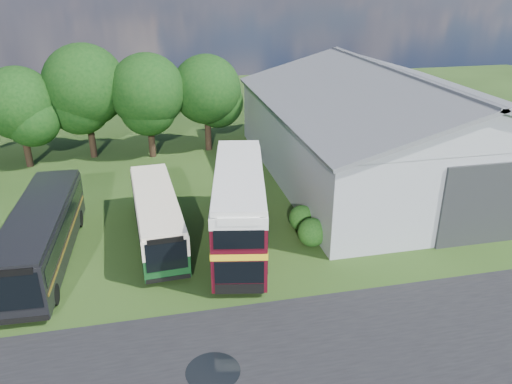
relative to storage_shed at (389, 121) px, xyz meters
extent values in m
plane|color=#1E3711|center=(-15.00, -15.98, -4.17)|extent=(120.00, 120.00, 0.00)
cube|color=black|center=(-12.00, -18.98, -4.17)|extent=(60.00, 8.00, 0.02)
cylinder|color=black|center=(-16.50, -18.98, -4.17)|extent=(2.20, 2.20, 0.01)
cube|color=gray|center=(0.00, 0.02, -1.42)|extent=(18.00, 24.00, 5.50)
cube|color=#2D3033|center=(0.00, -12.06, -1.67)|extent=(5.20, 0.18, 5.00)
cylinder|color=black|center=(-28.00, 7.52, -2.64)|extent=(0.56, 0.56, 3.06)
sphere|color=black|center=(-28.00, 7.52, 1.10)|extent=(5.78, 5.78, 5.78)
cylinder|color=black|center=(-23.00, 8.82, -2.37)|extent=(0.56, 0.56, 3.60)
sphere|color=black|center=(-23.00, 8.82, 2.03)|extent=(6.80, 6.80, 6.80)
cylinder|color=black|center=(-18.00, 7.82, -2.51)|extent=(0.56, 0.56, 3.31)
sphere|color=black|center=(-18.00, 7.82, 1.54)|extent=(6.26, 6.26, 6.26)
cylinder|color=black|center=(-13.00, 8.62, -2.58)|extent=(0.56, 0.56, 3.17)
sphere|color=black|center=(-13.00, 8.62, 1.29)|extent=(5.98, 5.98, 5.98)
sphere|color=#194714|center=(-9.40, -9.98, -4.17)|extent=(1.70, 1.70, 1.70)
sphere|color=#194714|center=(-9.40, -7.98, -4.17)|extent=(1.60, 1.60, 1.60)
cube|color=#0F3717|center=(-18.14, -7.38, -2.59)|extent=(2.99, 10.50, 2.58)
cube|color=#3E0812|center=(-13.53, -9.11, -1.67)|extent=(4.76, 11.19, 4.35)
cube|color=black|center=(-24.25, -8.73, -2.40)|extent=(3.20, 11.77, 2.90)
camera|label=1|loc=(-18.16, -34.33, 10.30)|focal=35.00mm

